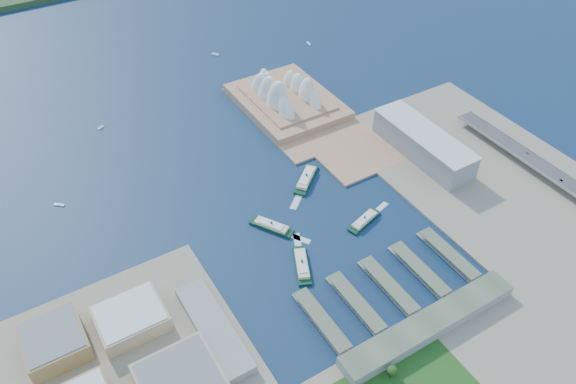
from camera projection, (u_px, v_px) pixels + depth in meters
ground at (336, 249)px, 629.57m from camera, size 3000.00×3000.00×0.00m
east_land at (519, 199)px, 689.74m from camera, size 240.00×500.00×3.00m
peninsula at (295, 110)px, 836.39m from camera, size 135.00×220.00×3.00m
opera_house at (287, 87)px, 827.93m from camera, size 134.00×180.00×58.00m
toaster_building at (423, 144)px, 742.72m from camera, size 45.00×155.00×35.00m
expressway at (561, 182)px, 701.70m from camera, size 26.00×340.00×11.85m
ferry_wharves at (389, 286)px, 584.00m from camera, size 184.00×90.00×9.30m
terminal_building at (429, 325)px, 543.16m from camera, size 200.00×28.00×12.00m
ferry_a at (271, 225)px, 650.92m from camera, size 39.67×52.93×10.15m
ferry_b at (306, 177)px, 714.07m from camera, size 55.85×50.47×11.37m
ferry_c at (302, 263)px, 606.75m from camera, size 35.94×56.08×10.45m
ferry_d at (365, 219)px, 658.35m from camera, size 51.13×26.39×9.38m
boat_a at (59, 205)px, 682.51m from camera, size 11.45×10.53×2.40m
boat_b at (101, 127)px, 803.94m from camera, size 9.76×7.51×2.53m
boat_c at (309, 43)px, 997.82m from camera, size 4.83×12.56×2.76m
boat_e at (216, 54)px, 967.22m from camera, size 10.69×12.08×3.02m
car_b at (561, 180)px, 694.77m from camera, size 1.46×4.19×1.38m
car_c at (528, 153)px, 735.94m from camera, size 1.82×4.49×1.30m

